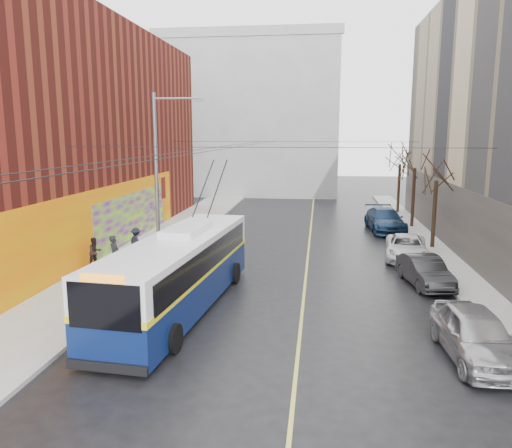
{
  "coord_description": "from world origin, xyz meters",
  "views": [
    {
      "loc": [
        2.06,
        -14.89,
        6.95
      ],
      "look_at": [
        -0.69,
        6.66,
        3.02
      ],
      "focal_mm": 35.0,
      "sensor_mm": 36.0,
      "label": 1
    }
  ],
  "objects_px": {
    "parked_car_b": "(425,271)",
    "following_car": "(225,230)",
    "streetlight_pole": "(159,175)",
    "tree_mid": "(415,158)",
    "pedestrian_c": "(136,242)",
    "parked_car_d": "(385,220)",
    "pedestrian_a": "(115,254)",
    "parked_car_c": "(406,247)",
    "parked_car_a": "(476,334)",
    "tree_near": "(437,168)",
    "tree_far": "(400,155)",
    "pedestrian_b": "(95,252)",
    "trolleybus": "(179,271)"
  },
  "relations": [
    {
      "from": "tree_far",
      "to": "trolleybus",
      "type": "height_order",
      "value": "tree_far"
    },
    {
      "from": "streetlight_pole",
      "to": "parked_car_d",
      "type": "relative_size",
      "value": 1.58
    },
    {
      "from": "trolleybus",
      "to": "pedestrian_a",
      "type": "bearing_deg",
      "value": 141.67
    },
    {
      "from": "tree_mid",
      "to": "parked_car_a",
      "type": "distance_m",
      "value": 23.0
    },
    {
      "from": "tree_far",
      "to": "trolleybus",
      "type": "bearing_deg",
      "value": -115.26
    },
    {
      "from": "following_car",
      "to": "pedestrian_b",
      "type": "xyz_separation_m",
      "value": [
        -5.31,
        -8.06,
        0.21
      ]
    },
    {
      "from": "pedestrian_a",
      "to": "pedestrian_c",
      "type": "relative_size",
      "value": 1.21
    },
    {
      "from": "tree_near",
      "to": "pedestrian_c",
      "type": "distance_m",
      "value": 18.17
    },
    {
      "from": "tree_near",
      "to": "parked_car_b",
      "type": "distance_m",
      "value": 9.07
    },
    {
      "from": "trolleybus",
      "to": "tree_far",
      "type": "bearing_deg",
      "value": 69.64
    },
    {
      "from": "parked_car_c",
      "to": "pedestrian_b",
      "type": "distance_m",
      "value": 16.94
    },
    {
      "from": "tree_mid",
      "to": "parked_car_c",
      "type": "bearing_deg",
      "value": -101.62
    },
    {
      "from": "parked_car_b",
      "to": "pedestrian_b",
      "type": "xyz_separation_m",
      "value": [
        -16.38,
        0.7,
        0.24
      ]
    },
    {
      "from": "parked_car_d",
      "to": "following_car",
      "type": "distance_m",
      "value": 11.83
    },
    {
      "from": "tree_far",
      "to": "pedestrian_c",
      "type": "height_order",
      "value": "tree_far"
    },
    {
      "from": "streetlight_pole",
      "to": "parked_car_b",
      "type": "height_order",
      "value": "streetlight_pole"
    },
    {
      "from": "tree_near",
      "to": "tree_far",
      "type": "xyz_separation_m",
      "value": [
        0.0,
        14.0,
        0.17
      ]
    },
    {
      "from": "pedestrian_a",
      "to": "parked_car_d",
      "type": "bearing_deg",
      "value": -48.17
    },
    {
      "from": "pedestrian_b",
      "to": "parked_car_a",
      "type": "bearing_deg",
      "value": -87.23
    },
    {
      "from": "parked_car_d",
      "to": "pedestrian_a",
      "type": "height_order",
      "value": "pedestrian_a"
    },
    {
      "from": "trolleybus",
      "to": "pedestrian_b",
      "type": "xyz_separation_m",
      "value": [
        -5.99,
        5.24,
        -0.66
      ]
    },
    {
      "from": "trolleybus",
      "to": "parked_car_a",
      "type": "height_order",
      "value": "trolleybus"
    },
    {
      "from": "parked_car_b",
      "to": "pedestrian_c",
      "type": "relative_size",
      "value": 2.66
    },
    {
      "from": "trolleybus",
      "to": "parked_car_a",
      "type": "relative_size",
      "value": 2.59
    },
    {
      "from": "tree_mid",
      "to": "parked_car_b",
      "type": "distance_m",
      "value": 15.56
    },
    {
      "from": "parked_car_a",
      "to": "parked_car_d",
      "type": "height_order",
      "value": "parked_car_d"
    },
    {
      "from": "parked_car_b",
      "to": "following_car",
      "type": "bearing_deg",
      "value": 132.02
    },
    {
      "from": "pedestrian_a",
      "to": "tree_near",
      "type": "bearing_deg",
      "value": -65.5
    },
    {
      "from": "parked_car_c",
      "to": "pedestrian_a",
      "type": "xyz_separation_m",
      "value": [
        -14.89,
        -5.32,
        0.43
      ]
    },
    {
      "from": "streetlight_pole",
      "to": "tree_mid",
      "type": "distance_m",
      "value": 19.96
    },
    {
      "from": "tree_far",
      "to": "parked_car_a",
      "type": "relative_size",
      "value": 1.4
    },
    {
      "from": "trolleybus",
      "to": "tree_near",
      "type": "bearing_deg",
      "value": 49.61
    },
    {
      "from": "following_car",
      "to": "pedestrian_b",
      "type": "bearing_deg",
      "value": -129.08
    },
    {
      "from": "tree_mid",
      "to": "parked_car_a",
      "type": "height_order",
      "value": "tree_mid"
    },
    {
      "from": "parked_car_c",
      "to": "parked_car_d",
      "type": "bearing_deg",
      "value": 98.5
    },
    {
      "from": "parked_car_c",
      "to": "parked_car_a",
      "type": "bearing_deg",
      "value": -82.6
    },
    {
      "from": "tree_near",
      "to": "trolleybus",
      "type": "distance_m",
      "value": 17.77
    },
    {
      "from": "tree_mid",
      "to": "pedestrian_c",
      "type": "relative_size",
      "value": 4.25
    },
    {
      "from": "pedestrian_b",
      "to": "pedestrian_c",
      "type": "bearing_deg",
      "value": 5.77
    },
    {
      "from": "streetlight_pole",
      "to": "parked_car_c",
      "type": "distance_m",
      "value": 14.17
    },
    {
      "from": "streetlight_pole",
      "to": "parked_car_c",
      "type": "bearing_deg",
      "value": 13.98
    },
    {
      "from": "trolleybus",
      "to": "parked_car_c",
      "type": "height_order",
      "value": "trolleybus"
    },
    {
      "from": "streetlight_pole",
      "to": "parked_car_a",
      "type": "height_order",
      "value": "streetlight_pole"
    },
    {
      "from": "tree_far",
      "to": "parked_car_b",
      "type": "height_order",
      "value": "tree_far"
    },
    {
      "from": "tree_mid",
      "to": "tree_far",
      "type": "height_order",
      "value": "tree_mid"
    },
    {
      "from": "parked_car_b",
      "to": "pedestrian_c",
      "type": "height_order",
      "value": "pedestrian_c"
    },
    {
      "from": "following_car",
      "to": "pedestrian_c",
      "type": "relative_size",
      "value": 2.66
    },
    {
      "from": "following_car",
      "to": "pedestrian_a",
      "type": "bearing_deg",
      "value": -118.5
    },
    {
      "from": "trolleybus",
      "to": "pedestrian_b",
      "type": "height_order",
      "value": "trolleybus"
    },
    {
      "from": "trolleybus",
      "to": "pedestrian_a",
      "type": "xyz_separation_m",
      "value": [
        -4.5,
        4.22,
        -0.48
      ]
    }
  ]
}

